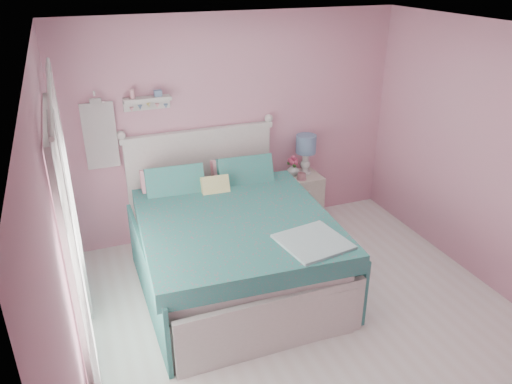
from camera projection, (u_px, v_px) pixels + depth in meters
floor at (319, 334)px, 4.55m from camera, size 4.50×4.50×0.00m
room_shell at (330, 175)px, 3.87m from camera, size 4.50×4.50×4.50m
bed at (231, 245)px, 5.13m from camera, size 1.92×2.36×1.34m
nightstand at (301, 199)px, 6.35m from camera, size 0.45×0.45×0.66m
table_lamp at (306, 147)px, 6.14m from camera, size 0.25×0.25×0.50m
vase at (293, 169)px, 6.18m from camera, size 0.20×0.20×0.16m
teacup at (302, 176)px, 6.08m from camera, size 0.11×0.11×0.08m
roses at (293, 161)px, 6.12m from camera, size 0.14×0.11×0.12m
wall_shelf at (147, 100)px, 5.32m from camera, size 0.50×0.15×0.25m
hanging_dress at (100, 136)px, 5.28m from camera, size 0.34×0.03×0.72m
french_door at (72, 254)px, 3.78m from camera, size 0.04×1.32×2.16m
curtain_near at (83, 297)px, 3.13m from camera, size 0.04×0.40×2.32m
curtain_far at (72, 200)px, 4.38m from camera, size 0.04×0.40×2.32m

